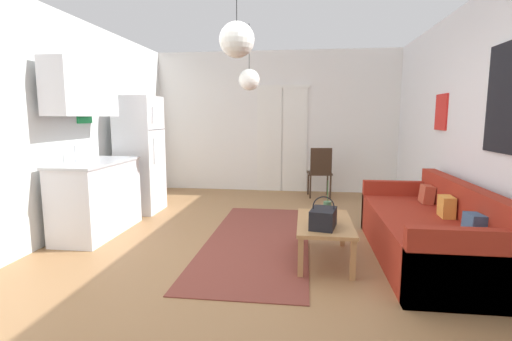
# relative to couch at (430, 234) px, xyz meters

# --- Properties ---
(ground_plane) EXTENTS (5.26, 8.20, 0.10)m
(ground_plane) POSITION_rel_couch_xyz_m (-1.86, -0.33, -0.33)
(ground_plane) COLOR #996D44
(wall_back) EXTENTS (4.86, 0.13, 2.71)m
(wall_back) POSITION_rel_couch_xyz_m (-1.86, 3.52, 1.07)
(wall_back) COLOR white
(wall_back) RESTS_ON ground_plane
(wall_right) EXTENTS (0.12, 7.80, 2.71)m
(wall_right) POSITION_rel_couch_xyz_m (0.51, -0.33, 1.08)
(wall_right) COLOR silver
(wall_right) RESTS_ON ground_plane
(wall_left) EXTENTS (0.12, 7.80, 2.71)m
(wall_left) POSITION_rel_couch_xyz_m (-4.24, -0.33, 1.08)
(wall_left) COLOR silver
(wall_left) RESTS_ON ground_plane
(area_rug) EXTENTS (1.18, 3.02, 0.01)m
(area_rug) POSITION_rel_couch_xyz_m (-1.82, 0.38, -0.27)
(area_rug) COLOR brown
(area_rug) RESTS_ON ground_plane
(couch) EXTENTS (0.89, 2.19, 0.80)m
(couch) POSITION_rel_couch_xyz_m (0.00, 0.00, 0.00)
(couch) COLOR maroon
(couch) RESTS_ON ground_plane
(coffee_table) EXTENTS (0.55, 1.01, 0.41)m
(coffee_table) POSITION_rel_couch_xyz_m (-1.07, -0.13, 0.08)
(coffee_table) COLOR #B27F4C
(coffee_table) RESTS_ON ground_plane
(bamboo_vase) EXTENTS (0.08, 0.08, 0.41)m
(bamboo_vase) POSITION_rel_couch_xyz_m (-1.04, -0.06, 0.23)
(bamboo_vase) COLOR #47704C
(bamboo_vase) RESTS_ON coffee_table
(handbag) EXTENTS (0.28, 0.36, 0.31)m
(handbag) POSITION_rel_couch_xyz_m (-1.10, -0.36, 0.23)
(handbag) COLOR black
(handbag) RESTS_ON coffee_table
(refrigerator) EXTENTS (0.59, 0.65, 1.77)m
(refrigerator) POSITION_rel_couch_xyz_m (-3.78, 1.56, 0.61)
(refrigerator) COLOR white
(refrigerator) RESTS_ON ground_plane
(kitchen_counter) EXTENTS (0.58, 1.29, 2.11)m
(kitchen_counter) POSITION_rel_couch_xyz_m (-3.87, 0.41, 0.54)
(kitchen_counter) COLOR silver
(kitchen_counter) RESTS_ON ground_plane
(accent_chair) EXTENTS (0.46, 0.44, 0.91)m
(accent_chair) POSITION_rel_couch_xyz_m (-1.00, 2.92, 0.23)
(accent_chair) COLOR #382619
(accent_chair) RESTS_ON ground_plane
(pendant_lamp_near) EXTENTS (0.30, 0.30, 0.76)m
(pendant_lamp_near) POSITION_rel_couch_xyz_m (-1.86, -0.68, 1.82)
(pendant_lamp_near) COLOR black
(pendant_lamp_far) EXTENTS (0.29, 0.29, 0.89)m
(pendant_lamp_far) POSITION_rel_couch_xyz_m (-2.06, 1.36, 1.69)
(pendant_lamp_far) COLOR black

